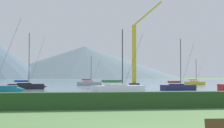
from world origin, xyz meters
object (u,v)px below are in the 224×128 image
Objects in this scene: sailboat_slip_2 at (195,83)px; sailboat_slip_5 at (27,86)px; dock_crane at (135,58)px; sailboat_slip_1 at (90,83)px; sailboat_slip_7 at (179,87)px; sailboat_slip_6 at (119,89)px.

sailboat_slip_2 is 50.70m from sailboat_slip_5.
dock_crane is at bearing -160.97° from sailboat_slip_2.
sailboat_slip_7 reaches higher than sailboat_slip_1.
sailboat_slip_2 is 25.80m from dock_crane.
sailboat_slip_5 is at bearing -165.01° from sailboat_slip_2.
sailboat_slip_1 reaches higher than sailboat_slip_2.
sailboat_slip_1 is 28.60m from sailboat_slip_5.
sailboat_slip_5 is 26.59m from sailboat_slip_7.
sailboat_slip_5 is 1.18× the size of sailboat_slip_6.
sailboat_slip_7 is at bearing -133.69° from sailboat_slip_2.
sailboat_slip_7 reaches higher than sailboat_slip_2.
sailboat_slip_2 is 0.83× the size of sailboat_slip_6.
dock_crane is (-2.79, 20.74, 5.80)m from sailboat_slip_7.
sailboat_slip_6 is at bearing -140.17° from sailboat_slip_2.
sailboat_slip_6 is (-28.86, -45.78, 0.11)m from sailboat_slip_2.
sailboat_slip_5 reaches higher than sailboat_slip_2.
sailboat_slip_6 is 15.25m from sailboat_slip_7.
sailboat_slip_2 is at bearing 36.97° from dock_crane.
sailboat_slip_2 is 0.83× the size of sailboat_slip_7.
sailboat_slip_1 is at bearing 70.75° from sailboat_slip_6.
sailboat_slip_1 is 43.55m from sailboat_slip_6.
dock_crane is at bearing 9.26° from sailboat_slip_5.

